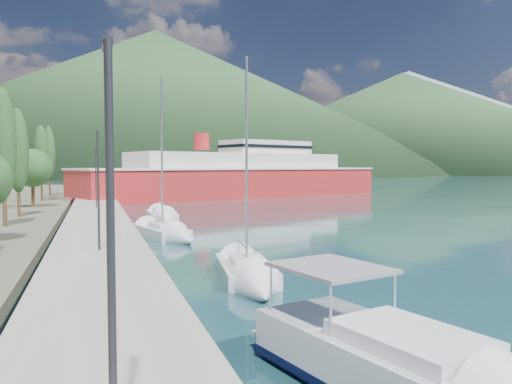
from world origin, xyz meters
name	(u,v)px	position (x,y,z in m)	size (l,w,h in m)	color
ground	(131,185)	(0.00, 120.00, 0.00)	(1400.00, 1400.00, 0.00)	#194046
quay	(97,226)	(-9.00, 26.00, 0.40)	(5.00, 88.00, 0.80)	gray
hills_far	(213,110)	(138.59, 618.73, 77.39)	(1480.00, 900.00, 180.00)	gray
hills_near	(234,111)	(98.04, 372.50, 49.18)	(1010.00, 520.00, 115.00)	#2B4B29
tree_row	(16,157)	(-15.34, 31.66, 5.82)	(4.04, 64.01, 10.40)	#47301E
lamp_posts	(98,183)	(-9.00, 14.87, 4.08)	(0.15, 46.94, 6.06)	#2D2D33
sailboat_near	(252,280)	(-2.99, 5.36, 0.29)	(3.22, 7.69, 10.71)	silver
sailboat_mid	(172,235)	(-4.17, 19.87, 0.30)	(4.25, 8.71, 12.13)	silver
sailboat_far	(164,218)	(-3.20, 31.17, 0.32)	(2.56, 7.77, 11.38)	silver
ferry	(241,177)	(13.94, 64.58, 3.25)	(54.39, 29.00, 10.67)	red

